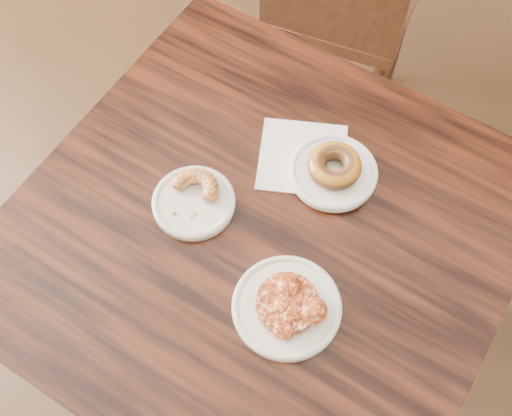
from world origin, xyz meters
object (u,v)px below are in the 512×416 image
at_px(cafe_table, 261,304).
at_px(chair_far, 345,0).
at_px(apple_fritter, 287,302).
at_px(cruller_fragment, 193,197).
at_px(glazed_donut, 335,166).

relative_size(cafe_table, chair_far, 0.92).
relative_size(cafe_table, apple_fritter, 5.89).
xyz_separation_m(cafe_table, cruller_fragment, (-0.13, 0.00, 0.40)).
bearing_deg(apple_fritter, chair_far, 100.68).
bearing_deg(cruller_fragment, cafe_table, -0.28).
distance_m(cafe_table, cruller_fragment, 0.42).
height_order(chair_far, apple_fritter, chair_far).
xyz_separation_m(glazed_donut, apple_fritter, (0.01, -0.27, -0.00)).
height_order(chair_far, cruller_fragment, chair_far).
bearing_deg(chair_far, cruller_fragment, 87.88).
xyz_separation_m(cafe_table, chair_far, (-0.10, 0.89, 0.08)).
relative_size(cafe_table, cruller_fragment, 8.27).
height_order(chair_far, glazed_donut, chair_far).
height_order(cafe_table, chair_far, chair_far).
xyz_separation_m(chair_far, cruller_fragment, (-0.03, -0.89, 0.33)).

